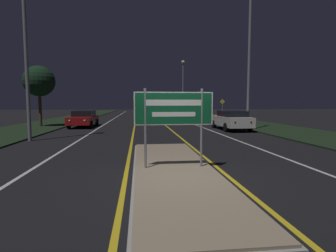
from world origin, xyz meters
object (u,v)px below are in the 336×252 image
(streetlight_right_near, at_px, (250,38))
(car_receding_0, at_px, (231,120))
(streetlight_left_near, at_px, (24,16))
(car_receding_1, at_px, (170,114))
(highway_sign, at_px, (174,112))
(car_approaching_0, at_px, (84,118))
(warning_sign, at_px, (222,107))
(streetlight_right_far, at_px, (183,79))

(streetlight_right_near, distance_m, car_receding_0, 5.88)
(streetlight_left_near, relative_size, car_receding_1, 2.10)
(highway_sign, height_order, car_receding_0, highway_sign)
(streetlight_right_near, relative_size, car_receding_1, 2.14)
(highway_sign, distance_m, car_approaching_0, 16.23)
(streetlight_left_near, distance_m, streetlight_right_near, 13.67)
(highway_sign, distance_m, streetlight_right_near, 12.94)
(streetlight_left_near, xyz_separation_m, streetlight_right_near, (13.27, 3.26, 0.11))
(car_receding_0, xyz_separation_m, warning_sign, (2.83, 10.70, 0.76))
(streetlight_right_near, bearing_deg, highway_sign, -123.10)
(streetlight_right_far, height_order, car_receding_0, streetlight_right_far)
(car_receding_1, bearing_deg, streetlight_right_far, 73.28)
(streetlight_right_far, height_order, warning_sign, streetlight_right_far)
(streetlight_right_near, bearing_deg, car_approaching_0, 157.31)
(highway_sign, bearing_deg, streetlight_left_near, 134.38)
(highway_sign, xyz_separation_m, streetlight_left_near, (-6.69, 6.84, 4.62))
(streetlight_right_near, xyz_separation_m, car_receding_0, (-0.75, 1.26, -5.70))
(highway_sign, bearing_deg, streetlight_right_near, 56.90)
(streetlight_left_near, relative_size, warning_sign, 4.09)
(streetlight_left_near, height_order, streetlight_right_near, streetlight_right_near)
(car_receding_1, height_order, warning_sign, warning_sign)
(streetlight_right_far, bearing_deg, streetlight_left_near, -114.84)
(streetlight_left_near, distance_m, car_approaching_0, 10.13)
(car_approaching_0, bearing_deg, streetlight_right_far, 58.75)
(car_receding_0, bearing_deg, streetlight_right_near, -59.27)
(streetlight_right_near, height_order, car_approaching_0, streetlight_right_near)
(car_receding_0, height_order, car_approaching_0, car_receding_0)
(warning_sign, bearing_deg, streetlight_right_far, 101.29)
(car_receding_0, height_order, car_receding_1, same)
(streetlight_right_far, distance_m, car_receding_1, 13.24)
(streetlight_right_near, distance_m, car_receding_1, 14.59)
(warning_sign, bearing_deg, streetlight_right_near, -99.87)
(car_receding_0, distance_m, warning_sign, 11.09)
(streetlight_right_near, bearing_deg, car_receding_0, 120.73)
(streetlight_right_far, bearing_deg, car_approaching_0, -121.25)
(highway_sign, height_order, warning_sign, warning_sign)
(highway_sign, relative_size, car_receding_0, 0.48)
(car_receding_1, height_order, car_approaching_0, car_receding_1)
(highway_sign, relative_size, streetlight_right_near, 0.23)
(streetlight_right_far, bearing_deg, car_receding_0, -90.79)
(streetlight_right_near, distance_m, streetlight_right_far, 24.51)
(highway_sign, bearing_deg, car_receding_1, 83.40)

